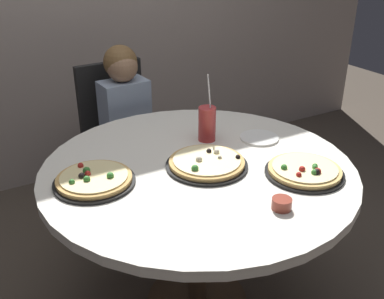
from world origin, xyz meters
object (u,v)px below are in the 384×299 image
(plate_small, at_px, (259,138))
(sauce_bowl, at_px, (282,204))
(pizza_veggie, at_px, (207,163))
(pizza_cheese, at_px, (305,171))
(soda_cup, at_px, (207,124))
(dining_table, at_px, (198,184))
(pizza_pepperoni, at_px, (94,180))
(diner_child, at_px, (133,153))
(chair_wooden, at_px, (120,134))

(plate_small, bearing_deg, sauce_bowl, -119.61)
(pizza_veggie, xyz_separation_m, pizza_cheese, (0.30, -0.25, 0.00))
(sauce_bowl, bearing_deg, soda_cup, 83.50)
(dining_table, bearing_deg, soda_cup, 50.65)
(pizza_veggie, distance_m, pizza_pepperoni, 0.45)
(soda_cup, bearing_deg, pizza_pepperoni, -167.14)
(dining_table, xyz_separation_m, pizza_pepperoni, (-0.42, 0.06, 0.11))
(dining_table, relative_size, diner_child, 1.19)
(dining_table, height_order, pizza_veggie, pizza_veggie)
(sauce_bowl, relative_size, plate_small, 0.39)
(pizza_cheese, xyz_separation_m, sauce_bowl, (-0.24, -0.15, 0.00))
(pizza_cheese, xyz_separation_m, plate_small, (0.05, 0.36, -0.01))
(pizza_veggie, height_order, sauce_bowl, pizza_veggie)
(pizza_cheese, xyz_separation_m, pizza_pepperoni, (-0.75, 0.34, -0.00))
(chair_wooden, bearing_deg, pizza_cheese, -74.57)
(pizza_pepperoni, distance_m, soda_cup, 0.60)
(sauce_bowl, bearing_deg, pizza_veggie, 99.50)
(chair_wooden, bearing_deg, sauce_bowl, -85.93)
(pizza_pepperoni, bearing_deg, dining_table, -8.56)
(dining_table, height_order, pizza_pepperoni, pizza_pepperoni)
(diner_child, height_order, pizza_veggie, diner_child)
(chair_wooden, relative_size, pizza_cheese, 3.04)
(pizza_pepperoni, bearing_deg, diner_child, 58.04)
(dining_table, distance_m, plate_small, 0.40)
(dining_table, relative_size, pizza_cheese, 4.14)
(dining_table, distance_m, pizza_pepperoni, 0.44)
(soda_cup, bearing_deg, diner_child, 105.87)
(sauce_bowl, xyz_separation_m, plate_small, (0.29, 0.51, -0.02))
(diner_child, distance_m, pizza_cheese, 1.11)
(pizza_cheese, relative_size, sauce_bowl, 4.46)
(pizza_veggie, xyz_separation_m, soda_cup, (0.14, 0.23, 0.06))
(chair_wooden, relative_size, plate_small, 5.28)
(pizza_pepperoni, height_order, soda_cup, soda_cup)
(sauce_bowl, height_order, plate_small, sauce_bowl)
(soda_cup, relative_size, sauce_bowl, 4.37)
(diner_child, bearing_deg, pizza_cheese, -72.51)
(pizza_veggie, distance_m, sauce_bowl, 0.40)
(pizza_cheese, height_order, soda_cup, soda_cup)
(plate_small, bearing_deg, soda_cup, 153.37)
(diner_child, height_order, pizza_cheese, diner_child)
(pizza_cheese, height_order, sauce_bowl, pizza_cheese)
(diner_child, bearing_deg, plate_small, -60.36)
(pizza_pepperoni, xyz_separation_m, plate_small, (0.80, 0.02, -0.01))
(diner_child, distance_m, sauce_bowl, 1.21)
(dining_table, bearing_deg, diner_child, 89.64)
(chair_wooden, xyz_separation_m, pizza_veggie, (0.03, -0.96, 0.24))
(soda_cup, distance_m, sauce_bowl, 0.63)
(pizza_cheese, bearing_deg, soda_cup, 109.33)
(pizza_cheese, relative_size, soda_cup, 1.02)
(pizza_veggie, relative_size, pizza_pepperoni, 1.08)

